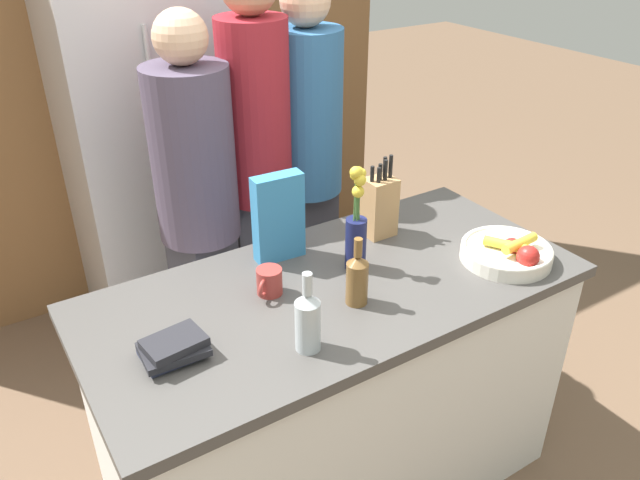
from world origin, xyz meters
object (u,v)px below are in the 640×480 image
Objects in this scene: flower_vase at (356,228)px; person_in_red_tee at (307,157)px; book_stack at (173,348)px; bottle_vinegar at (356,278)px; person_at_sink at (198,202)px; knife_block at (380,206)px; fruit_bowl at (508,252)px; cereal_box at (278,218)px; coffee_mug at (269,282)px; person_in_blue at (258,158)px; refrigerator at (152,145)px; bottle_oil at (308,320)px.

person_in_red_tee is (0.28, 0.76, -0.07)m from flower_vase.
book_stack is 0.57m from bottle_vinegar.
bottle_vinegar is 0.13× the size of person_at_sink.
knife_block is at bearing 34.77° from flower_vase.
knife_block is 0.25m from flower_vase.
fruit_bowl is 1.03m from person_in_red_tee.
cereal_box is 1.37× the size of bottle_vinegar.
cereal_box reaches higher than coffee_mug.
bottle_vinegar is at bearing 172.44° from fruit_bowl.
bottle_vinegar is 0.12× the size of person_in_blue.
flower_vase is at bearing -92.29° from person_at_sink.
refrigerator reaches higher than cereal_box.
person_in_blue is at bearing 50.24° from book_stack.
bottle_vinegar is (0.20, -0.19, 0.04)m from coffee_mug.
bottle_vinegar is (-0.58, 0.08, 0.05)m from fruit_bowl.
person_in_red_tee is at bearing 42.50° from book_stack.
cereal_box is at bearing 133.63° from flower_vase.
fruit_bowl is 0.82m from coffee_mug.
knife_block is 0.18× the size of person_at_sink.
person_in_blue is (0.70, 0.84, 0.11)m from book_stack.
person_in_blue reaches higher than book_stack.
coffee_mug is (-0.10, -1.38, 0.01)m from refrigerator.
cereal_box reaches higher than book_stack.
person_in_red_tee is (0.59, 0.75, 0.03)m from coffee_mug.
fruit_bowl is at bearing -56.79° from knife_block.
refrigerator is 0.72m from person_at_sink.
bottle_vinegar is at bearing -124.72° from flower_vase.
refrigerator is 6.19× the size of cereal_box.
person_in_red_tee is at bearing 51.21° from cereal_box.
person_in_blue is at bearing 81.54° from bottle_vinegar.
flower_vase reaches higher than fruit_bowl.
bottle_vinegar is 0.87m from person_at_sink.
person_at_sink is (-0.74, 0.93, -0.00)m from fruit_bowl.
flower_vase is 1.63× the size of bottle_vinegar.
flower_vase is 0.21× the size of person_in_red_tee.
bottle_vinegar is 1.01m from person_in_red_tee.
knife_block is at bearing 44.08° from bottle_vinegar.
book_stack is at bearing -138.50° from person_in_red_tee.
knife_block is 1.35× the size of bottle_vinegar.
person_in_red_tee is at bearing -52.42° from refrigerator.
person_in_blue is at bearing 69.67° from bottle_oil.
bottle_vinegar reaches higher than fruit_bowl.
bottle_vinegar is (-0.12, -0.17, -0.06)m from flower_vase.
knife_block is 0.70m from bottle_oil.
coffee_mug is 0.28m from bottle_vinegar.
knife_block is 0.63m from person_in_red_tee.
fruit_bowl is 0.58m from bottle_vinegar.
bottle_vinegar is at bearing -135.92° from knife_block.
bottle_vinegar is (0.56, -0.06, 0.06)m from book_stack.
book_stack is 0.89m from person_at_sink.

